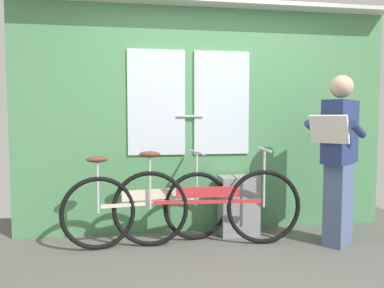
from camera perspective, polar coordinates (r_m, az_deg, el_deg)
ground_plane at (r=3.02m, az=7.18°, el=-20.27°), size 5.04×4.10×0.04m
train_door_wall at (r=3.97m, az=2.28°, el=4.67°), size 4.04×0.28×2.43m
bicycle_near_door at (r=3.60m, az=-6.80°, el=-9.75°), size 1.64×0.44×0.90m
bicycle_leaning_behind at (r=3.56m, az=2.29°, el=-9.57°), size 1.82×0.44×0.94m
passenger_reading_newspaper at (r=3.76m, az=21.99°, el=-1.81°), size 0.61×0.59×1.63m
trash_bin_by_wall at (r=3.94m, az=7.24°, el=-9.44°), size 0.40×0.28×0.62m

